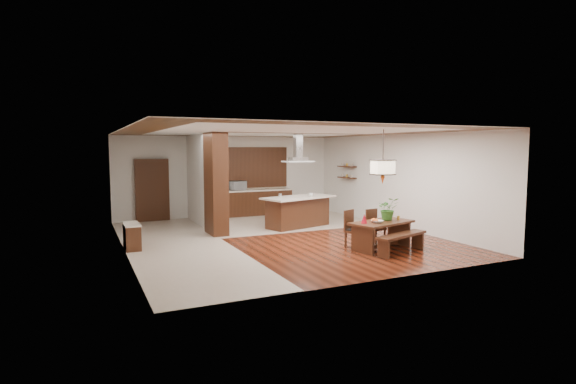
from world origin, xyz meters
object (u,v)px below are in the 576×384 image
dining_chair_right (376,226)px  fruit_bowl (377,222)px  dining_table (382,229)px  foliage_plant (388,209)px  microwave (237,186)px  hallway_console (132,236)px  island_cup (311,195)px  dining_chair_left (355,229)px  kitchen_island (298,211)px  pendant_lantern (383,157)px  range_hood (298,148)px  dining_bench (401,243)px

dining_chair_right → fruit_bowl: size_ratio=3.30×
dining_table → foliage_plant: bearing=22.4°
fruit_bowl → microwave: (-1.27, 6.66, 0.41)m
hallway_console → foliage_plant: foliage_plant is taller
dining_table → microwave: microwave is taller
island_cup → microwave: size_ratio=0.20×
dining_chair_left → island_cup: size_ratio=7.84×
dining_table → hallway_console: bearing=155.2°
kitchen_island → hallway_console: bearing=175.4°
foliage_plant → island_cup: bearing=96.0°
dining_chair_left → microwave: (-0.97, 6.16, 0.65)m
pendant_lantern → dining_chair_left: bearing=144.3°
pendant_lantern → foliage_plant: size_ratio=2.31×
microwave → island_cup: bearing=-86.9°
island_cup → hallway_console: bearing=-170.2°
pendant_lantern → foliage_plant: (0.27, 0.11, -1.29)m
range_hood → microwave: bearing=108.9°
pendant_lantern → kitchen_island: bearing=97.7°
dining_bench → kitchen_island: kitchen_island is taller
kitchen_island → island_cup: size_ratio=21.36×
foliage_plant → hallway_console: bearing=157.2°
fruit_bowl → kitchen_island: 3.75m
dining_chair_left → range_hood: size_ratio=1.03×
dining_bench → range_hood: 4.78m
dining_bench → pendant_lantern: 2.10m
microwave → fruit_bowl: bearing=-100.9°
foliage_plant → kitchen_island: 3.61m
dining_bench → kitchen_island: bearing=98.7°
hallway_console → dining_bench: (5.68, -3.12, -0.09)m
pendant_lantern → fruit_bowl: pendant_lantern is taller
hallway_console → microwave: 5.73m
kitchen_island → island_cup: (0.40, -0.11, 0.52)m
dining_table → kitchen_island: size_ratio=0.70×
fruit_bowl → microwave: bearing=100.8°
foliage_plant → kitchen_island: size_ratio=0.22×
dining_bench → range_hood: (-0.64, 4.18, 2.24)m
dining_table → foliage_plant: (0.27, 0.11, 0.46)m
island_cup → pendant_lantern: bearing=-88.5°
island_cup → range_hood: bearing=163.7°
dining_chair_right → pendant_lantern: 1.92m
dining_chair_left → microwave: size_ratio=1.54×
dining_chair_left → fruit_bowl: bearing=-84.0°
hallway_console → dining_table: bearing=-24.8°
hallway_console → dining_chair_right: bearing=-18.8°
dining_chair_left → fruit_bowl: 0.63m
dining_chair_left → island_cup: bearing=57.9°
dining_bench → foliage_plant: 1.00m
fruit_bowl → island_cup: size_ratio=2.25×
foliage_plant → range_hood: bearing=102.2°
kitchen_island → dining_table: bearing=-98.7°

